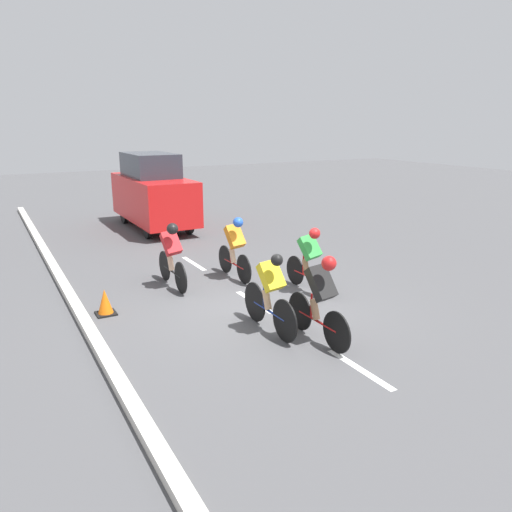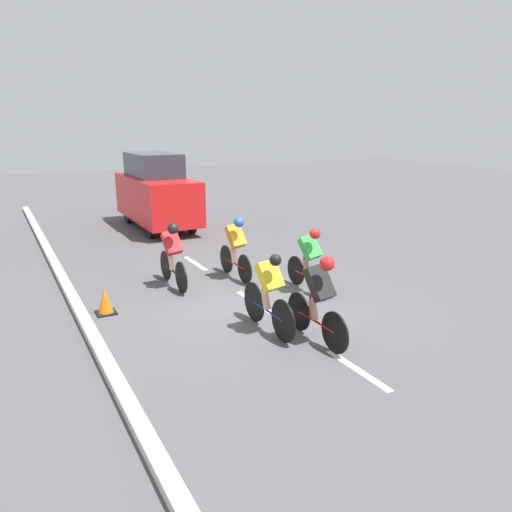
{
  "view_description": "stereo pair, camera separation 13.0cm",
  "coord_description": "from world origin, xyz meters",
  "px_view_note": "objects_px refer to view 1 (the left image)",
  "views": [
    {
      "loc": [
        4.52,
        7.99,
        3.49
      ],
      "look_at": [
        -0.04,
        -0.24,
        0.95
      ],
      "focal_mm": 35.0,
      "sensor_mm": 36.0,
      "label": 1
    },
    {
      "loc": [
        4.41,
        8.05,
        3.49
      ],
      "look_at": [
        -0.04,
        -0.24,
        0.95
      ],
      "focal_mm": 35.0,
      "sensor_mm": 36.0,
      "label": 2
    }
  ],
  "objects_px": {
    "cyclist_black": "(320,296)",
    "cyclist_orange": "(235,246)",
    "cyclist_green": "(309,257)",
    "traffic_cone": "(105,302)",
    "cyclist_yellow": "(270,291)",
    "cyclist_red": "(172,253)",
    "support_car": "(153,192)"
  },
  "relations": [
    {
      "from": "cyclist_black",
      "to": "cyclist_orange",
      "type": "height_order",
      "value": "cyclist_black"
    },
    {
      "from": "cyclist_black",
      "to": "traffic_cone",
      "type": "xyz_separation_m",
      "value": [
        2.77,
        -2.93,
        -0.57
      ]
    },
    {
      "from": "cyclist_yellow",
      "to": "cyclist_red",
      "type": "relative_size",
      "value": 1.01
    },
    {
      "from": "cyclist_green",
      "to": "cyclist_red",
      "type": "relative_size",
      "value": 0.95
    },
    {
      "from": "cyclist_orange",
      "to": "support_car",
      "type": "height_order",
      "value": "support_car"
    },
    {
      "from": "cyclist_green",
      "to": "cyclist_black",
      "type": "xyz_separation_m",
      "value": [
        1.28,
        2.14,
        0.04
      ]
    },
    {
      "from": "cyclist_red",
      "to": "support_car",
      "type": "height_order",
      "value": "support_car"
    },
    {
      "from": "support_car",
      "to": "traffic_cone",
      "type": "bearing_deg",
      "value": 65.55
    },
    {
      "from": "cyclist_yellow",
      "to": "support_car",
      "type": "distance_m",
      "value": 9.42
    },
    {
      "from": "cyclist_red",
      "to": "cyclist_green",
      "type": "bearing_deg",
      "value": 145.52
    },
    {
      "from": "cyclist_green",
      "to": "cyclist_black",
      "type": "relative_size",
      "value": 0.96
    },
    {
      "from": "traffic_cone",
      "to": "cyclist_yellow",
      "type": "bearing_deg",
      "value": 136.07
    },
    {
      "from": "support_car",
      "to": "traffic_cone",
      "type": "xyz_separation_m",
      "value": [
        3.25,
        7.16,
        -0.98
      ]
    },
    {
      "from": "cyclist_yellow",
      "to": "cyclist_orange",
      "type": "relative_size",
      "value": 1.07
    },
    {
      "from": "cyclist_green",
      "to": "support_car",
      "type": "height_order",
      "value": "support_car"
    },
    {
      "from": "cyclist_green",
      "to": "cyclist_yellow",
      "type": "distance_m",
      "value": 2.26
    },
    {
      "from": "cyclist_yellow",
      "to": "support_car",
      "type": "height_order",
      "value": "support_car"
    },
    {
      "from": "cyclist_yellow",
      "to": "traffic_cone",
      "type": "height_order",
      "value": "cyclist_yellow"
    },
    {
      "from": "cyclist_black",
      "to": "support_car",
      "type": "relative_size",
      "value": 0.38
    },
    {
      "from": "cyclist_black",
      "to": "cyclist_orange",
      "type": "relative_size",
      "value": 1.04
    },
    {
      "from": "cyclist_black",
      "to": "support_car",
      "type": "bearing_deg",
      "value": -92.75
    },
    {
      "from": "cyclist_yellow",
      "to": "cyclist_orange",
      "type": "xyz_separation_m",
      "value": [
        -0.82,
        -2.97,
        0.04
      ]
    },
    {
      "from": "cyclist_orange",
      "to": "traffic_cone",
      "type": "height_order",
      "value": "cyclist_orange"
    },
    {
      "from": "cyclist_black",
      "to": "cyclist_yellow",
      "type": "relative_size",
      "value": 0.98
    },
    {
      "from": "cyclist_red",
      "to": "cyclist_orange",
      "type": "xyz_separation_m",
      "value": [
        -1.47,
        0.09,
        -0.0
      ]
    },
    {
      "from": "cyclist_green",
      "to": "cyclist_yellow",
      "type": "relative_size",
      "value": 0.93
    },
    {
      "from": "cyclist_green",
      "to": "cyclist_red",
      "type": "xyz_separation_m",
      "value": [
        2.41,
        -1.66,
        0.02
      ]
    },
    {
      "from": "support_car",
      "to": "cyclist_green",
      "type": "bearing_deg",
      "value": 95.71
    },
    {
      "from": "cyclist_yellow",
      "to": "support_car",
      "type": "relative_size",
      "value": 0.39
    },
    {
      "from": "cyclist_red",
      "to": "cyclist_orange",
      "type": "bearing_deg",
      "value": 176.62
    },
    {
      "from": "cyclist_black",
      "to": "cyclist_orange",
      "type": "bearing_deg",
      "value": -95.12
    },
    {
      "from": "cyclist_yellow",
      "to": "support_car",
      "type": "bearing_deg",
      "value": -95.95
    }
  ]
}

